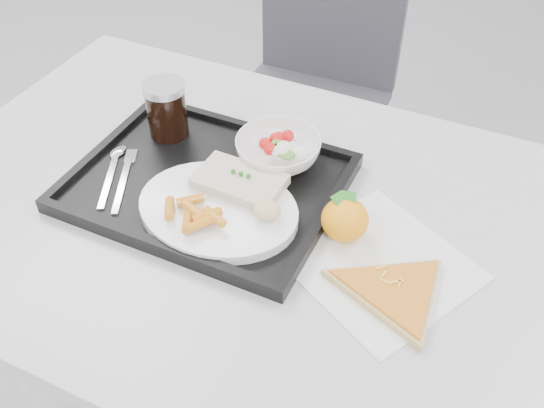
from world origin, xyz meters
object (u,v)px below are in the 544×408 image
(table, at_px, (251,237))
(tangerine, at_px, (345,219))
(tray, at_px, (207,184))
(cola_glass, at_px, (166,108))
(chair, at_px, (314,73))
(pizza_slice, at_px, (394,292))
(salad_bowl, at_px, (278,150))
(dinner_plate, at_px, (218,209))

(table, relative_size, tangerine, 13.12)
(tray, xyz_separation_m, cola_glass, (-0.13, 0.09, 0.06))
(table, bearing_deg, tray, 168.82)
(table, bearing_deg, chair, 103.86)
(chair, distance_m, pizza_slice, 1.00)
(table, distance_m, tangerine, 0.19)
(chair, xyz_separation_m, salad_bowl, (0.19, -0.66, 0.25))
(chair, relative_size, cola_glass, 8.61)
(cola_glass, bearing_deg, dinner_plate, -38.89)
(tangerine, bearing_deg, cola_glass, 165.65)
(cola_glass, bearing_deg, pizza_slice, -20.41)
(cola_glass, xyz_separation_m, tangerine, (0.39, -0.10, -0.04))
(chair, bearing_deg, tangerine, -65.25)
(tray, xyz_separation_m, dinner_plate, (0.06, -0.06, 0.02))
(table, xyz_separation_m, dinner_plate, (-0.04, -0.04, 0.09))
(cola_glass, bearing_deg, salad_bowl, 2.94)
(table, distance_m, pizza_slice, 0.29)
(salad_bowl, bearing_deg, chair, 105.98)
(tray, height_order, tangerine, tangerine)
(tray, height_order, pizza_slice, tray)
(table, xyz_separation_m, tray, (-0.09, 0.02, 0.08))
(table, xyz_separation_m, salad_bowl, (-0.00, 0.12, 0.11))
(table, height_order, tangerine, tangerine)
(table, relative_size, pizza_slice, 5.00)
(dinner_plate, relative_size, pizza_slice, 1.13)
(pizza_slice, bearing_deg, table, 164.79)
(table, height_order, tray, tray)
(tray, distance_m, salad_bowl, 0.14)
(tray, bearing_deg, salad_bowl, 49.93)
(chair, relative_size, salad_bowl, 6.11)
(chair, height_order, dinner_plate, chair)
(dinner_plate, distance_m, cola_glass, 0.25)
(tray, relative_size, dinner_plate, 1.67)
(dinner_plate, relative_size, tangerine, 2.95)
(tray, xyz_separation_m, tangerine, (0.26, -0.01, 0.03))
(salad_bowl, distance_m, pizza_slice, 0.34)
(table, distance_m, chair, 0.82)
(table, xyz_separation_m, tangerine, (0.16, 0.01, 0.10))
(dinner_plate, height_order, salad_bowl, salad_bowl)
(table, relative_size, cola_glass, 11.11)
(dinner_plate, distance_m, pizza_slice, 0.31)
(chair, xyz_separation_m, tangerine, (0.36, -0.77, 0.25))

